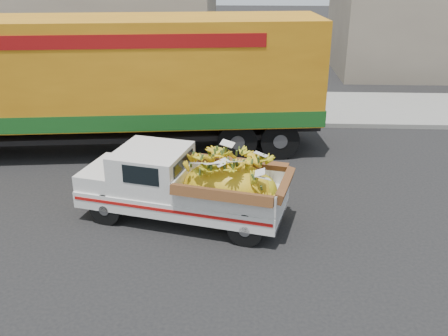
{
  "coord_description": "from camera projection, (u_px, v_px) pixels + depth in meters",
  "views": [
    {
      "loc": [
        2.64,
        -9.35,
        5.36
      ],
      "look_at": [
        2.19,
        0.61,
        1.07
      ],
      "focal_mm": 40.0,
      "sensor_mm": 36.0,
      "label": 1
    }
  ],
  "objects": [
    {
      "name": "sidewalk",
      "position": [
        176.0,
        105.0,
        18.95
      ],
      "size": [
        60.0,
        4.0,
        0.14
      ],
      "primitive_type": "cube",
      "color": "gray",
      "rests_on": "ground"
    },
    {
      "name": "pickup_truck",
      "position": [
        197.0,
        186.0,
        10.59
      ],
      "size": [
        4.64,
        2.6,
        1.54
      ],
      "rotation": [
        0.0,
        0.0,
        -0.24
      ],
      "color": "black",
      "rests_on": "ground"
    },
    {
      "name": "semi_trailer",
      "position": [
        111.0,
        79.0,
        14.01
      ],
      "size": [
        12.03,
        3.88,
        3.8
      ],
      "rotation": [
        0.0,
        0.0,
        0.12
      ],
      "color": "black",
      "rests_on": "ground"
    },
    {
      "name": "curb",
      "position": [
        168.0,
        122.0,
        17.02
      ],
      "size": [
        60.0,
        0.25,
        0.15
      ],
      "primitive_type": "cube",
      "color": "gray",
      "rests_on": "ground"
    },
    {
      "name": "ground",
      "position": [
        122.0,
        223.0,
        10.81
      ],
      "size": [
        100.0,
        100.0,
        0.0
      ],
      "primitive_type": "plane",
      "color": "black",
      "rests_on": "ground"
    },
    {
      "name": "building_left",
      "position": [
        24.0,
        19.0,
        23.74
      ],
      "size": [
        18.0,
        6.0,
        5.0
      ],
      "primitive_type": "cube",
      "color": "gray",
      "rests_on": "ground"
    }
  ]
}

